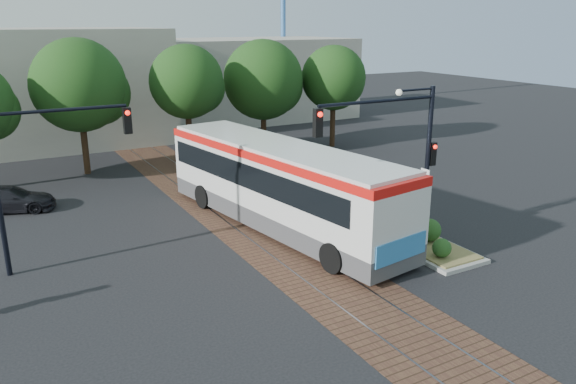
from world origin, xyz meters
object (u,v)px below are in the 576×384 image
object	(u,v)px
traffic_island	(418,237)
signal_pole_left	(30,164)
parked_car	(9,199)
signal_pole_main	(404,144)
city_bus	(279,182)

from	to	relation	value
traffic_island	signal_pole_left	bearing A→B (deg)	159.64
signal_pole_left	parked_car	size ratio (longest dim) A/B	1.49
signal_pole_main	signal_pole_left	world-z (taller)	signal_pole_main
signal_pole_main	signal_pole_left	size ratio (longest dim) A/B	1.00
signal_pole_left	traffic_island	bearing A→B (deg)	-20.36
signal_pole_main	city_bus	bearing A→B (deg)	122.52
city_bus	signal_pole_main	bearing A→B (deg)	-66.00
parked_car	signal_pole_left	bearing A→B (deg)	-156.59
city_bus	signal_pole_left	xyz separation A→B (m)	(-9.40, 0.37, 1.86)
traffic_island	parked_car	bearing A→B (deg)	137.81
traffic_island	signal_pole_left	size ratio (longest dim) A/B	0.87
signal_pole_main	traffic_island	bearing A→B (deg)	-5.36
city_bus	signal_pole_left	bearing A→B (deg)	169.25
signal_pole_left	parked_car	xyz separation A→B (m)	(-0.58, 7.59, -3.28)
parked_car	signal_pole_main	bearing A→B (deg)	-115.01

